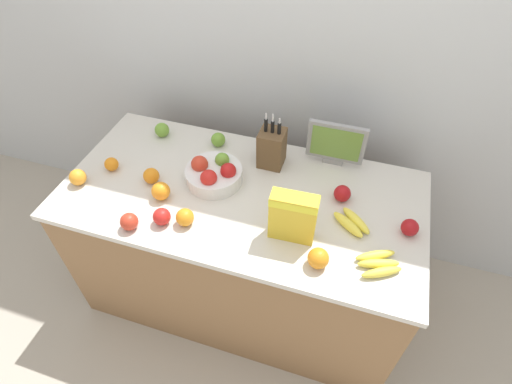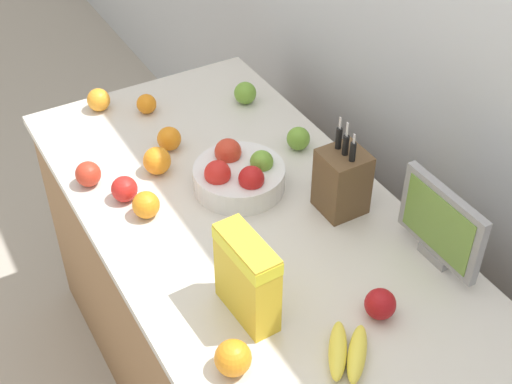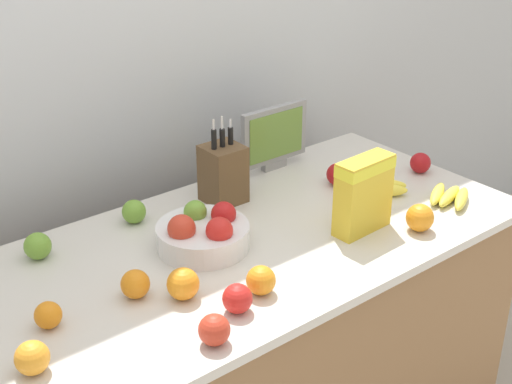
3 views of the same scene
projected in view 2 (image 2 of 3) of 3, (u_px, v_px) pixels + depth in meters
The scene contains 18 objects.
wall_back at pixel (446, 38), 2.05m from camera, with size 9.00×0.06×2.60m.
counter at pixel (252, 320), 2.35m from camera, with size 1.75×0.86×0.88m.
knife_block at pixel (342, 181), 2.05m from camera, with size 0.13×0.13×0.30m.
small_monitor at pixel (440, 224), 1.86m from camera, with size 0.29×0.03×0.24m.
cereal_box at pixel (247, 275), 1.72m from camera, with size 0.20×0.09×0.24m.
fruit_bowl at pixel (239, 175), 2.16m from camera, with size 0.28×0.28×0.13m.
banana_bunch_left at pixel (347, 352), 1.68m from camera, with size 0.19×0.18×0.04m.
apple_near_bananas at pixel (88, 174), 2.17m from camera, with size 0.08×0.08×0.08m, color red.
apple_rear at pixel (245, 93), 2.53m from camera, with size 0.08×0.08×0.08m, color #6B9E33.
apple_front at pixel (124, 189), 2.12m from camera, with size 0.08×0.08×0.08m, color red.
apple_middle at pixel (380, 304), 1.77m from camera, with size 0.08×0.08×0.08m, color #A31419.
apple_by_knife_block at pixel (298, 139), 2.32m from camera, with size 0.08×0.08×0.08m, color #6B9E33.
orange_mid_right at pixel (169, 139), 2.32m from camera, with size 0.08×0.08×0.08m, color orange.
orange_by_cereal at pixel (146, 104), 2.49m from camera, with size 0.07×0.07×0.07m, color orange.
orange_back_center at pixel (233, 358), 1.64m from camera, with size 0.09×0.09×0.09m, color orange.
orange_front_left at pixel (99, 100), 2.50m from camera, with size 0.08×0.08×0.08m, color orange.
orange_near_bowl at pixel (157, 161), 2.22m from camera, with size 0.09×0.09×0.09m, color orange.
orange_front_right at pixel (146, 205), 2.06m from camera, with size 0.08×0.08×0.08m, color orange.
Camera 2 is at (1.34, -0.75, 2.26)m, focal length 50.00 mm.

